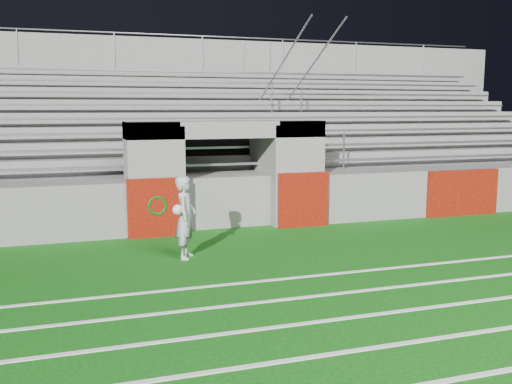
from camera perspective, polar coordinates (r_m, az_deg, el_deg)
name	(u,v)px	position (r m, az deg, el deg)	size (l,w,h in m)	color
ground	(276,263)	(10.88, 2.00, -7.12)	(90.00, 90.00, 0.00)	#0D500D
field_markings	(438,382)	(6.71, 17.77, -17.66)	(28.00, 8.09, 0.01)	white
stadium_structure	(189,153)	(18.22, -6.74, 3.89)	(26.00, 8.48, 5.42)	slate
goalkeeper_with_ball	(186,217)	(11.14, -7.05, -2.52)	(0.59, 0.69, 1.62)	#A8ABB2
hose_coil	(157,204)	(13.06, -9.86, -1.18)	(0.50, 0.14, 0.56)	#0C3E1A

